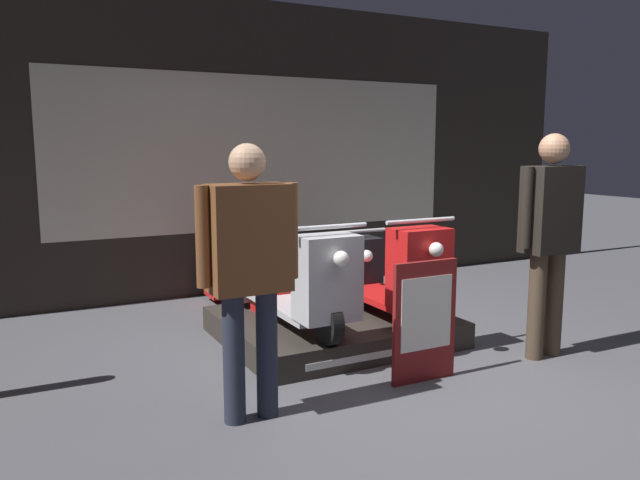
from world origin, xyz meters
The scene contains 10 objects.
ground_plane centered at (0.00, 0.00, 0.00)m, with size 30.00×30.00×0.00m, color #4C4C51.
shop_wall_back centered at (0.00, 3.27, 1.60)m, with size 8.59×0.09×3.20m.
display_platform centered at (-0.23, 1.22, 0.10)m, with size 1.81×1.55×0.21m.
scooter_display_left centered at (-0.64, 1.18, 0.55)m, with size 0.63×1.78×0.88m.
scooter_display_right centered at (0.17, 1.18, 0.55)m, with size 0.63×1.78×0.88m.
scooter_backrow_0 centered at (-0.58, 2.18, 0.34)m, with size 0.63×1.78×0.88m.
scooter_backrow_1 centered at (0.18, 2.18, 0.34)m, with size 0.63×1.78×0.88m.
person_left_browsing centered at (-1.42, 0.05, 0.99)m, with size 0.63×0.26×1.65m.
person_right_browsing centered at (1.02, 0.05, 1.02)m, with size 0.59×0.24×1.73m.
price_sign_board centered at (-0.13, 0.07, 0.43)m, with size 0.51×0.04×0.86m.
Camera 1 is at (-2.70, -3.32, 1.64)m, focal length 35.00 mm.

